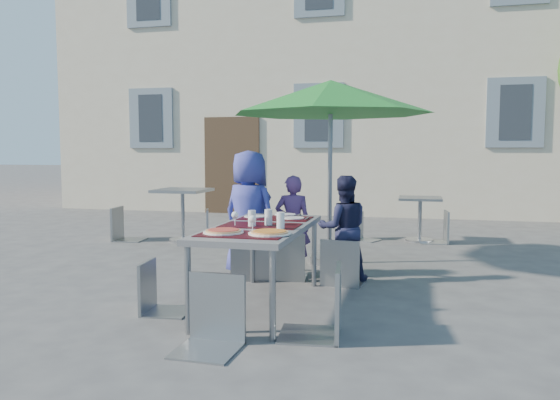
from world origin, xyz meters
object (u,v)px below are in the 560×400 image
(pizza_near_right, at_px, (269,232))
(chair_5, at_px, (211,268))
(dining_table, at_px, (261,232))
(chair_3, at_px, (157,256))
(chair_2, at_px, (342,234))
(cafe_table_0, at_px, (183,204))
(bg_chair_r_0, at_px, (201,206))
(chair_1, at_px, (286,226))
(child_0, at_px, (249,214))
(chair_0, at_px, (251,225))
(cafe_table_1, at_px, (420,212))
(bg_chair_l_1, at_px, (362,210))
(bg_chair_r_1, at_px, (440,207))
(chair_4, at_px, (324,258))
(child_1, at_px, (293,225))
(bg_chair_l_0, at_px, (123,203))
(pizza_near_left, at_px, (223,231))
(patio_umbrella, at_px, (331,99))
(child_2, at_px, (343,228))

(pizza_near_right, bearing_deg, chair_5, -115.99)
(dining_table, height_order, chair_3, chair_3)
(chair_2, bearing_deg, cafe_table_0, 141.71)
(chair_2, height_order, bg_chair_r_0, bg_chair_r_0)
(chair_5, height_order, cafe_table_0, chair_5)
(chair_1, xyz_separation_m, cafe_table_0, (-2.17, 2.10, 0.01))
(child_0, bearing_deg, chair_0, 134.14)
(cafe_table_1, bearing_deg, bg_chair_r_0, -166.79)
(bg_chair_l_1, bearing_deg, bg_chair_r_1, 0.94)
(chair_1, distance_m, cafe_table_0, 3.02)
(chair_3, bearing_deg, chair_2, 43.19)
(chair_0, xyz_separation_m, bg_chair_r_1, (2.14, 3.04, -0.05))
(chair_1, height_order, chair_4, chair_4)
(child_1, height_order, chair_2, child_1)
(chair_1, height_order, bg_chair_l_0, same)
(cafe_table_0, bearing_deg, cafe_table_1, 14.20)
(chair_1, distance_m, chair_4, 1.91)
(pizza_near_left, height_order, bg_chair_l_0, bg_chair_l_0)
(pizza_near_right, height_order, chair_5, chair_5)
(chair_3, bearing_deg, chair_4, -10.40)
(chair_2, height_order, cafe_table_1, chair_2)
(child_0, relative_size, bg_chair_l_0, 1.42)
(chair_3, bearing_deg, chair_0, 72.53)
(dining_table, distance_m, patio_umbrella, 2.52)
(dining_table, xyz_separation_m, chair_1, (-0.02, 1.09, -0.10))
(chair_0, bearing_deg, bg_chair_l_0, 143.20)
(bg_chair_l_1, bearing_deg, pizza_near_right, -94.06)
(pizza_near_right, relative_size, chair_4, 0.33)
(pizza_near_right, height_order, patio_umbrella, patio_umbrella)
(chair_3, bearing_deg, cafe_table_1, 63.12)
(cafe_table_1, bearing_deg, chair_1, -115.88)
(chair_1, xyz_separation_m, cafe_table_1, (1.47, 3.02, -0.13))
(chair_0, distance_m, chair_2, 1.02)
(pizza_near_right, bearing_deg, chair_1, 98.62)
(pizza_near_right, xyz_separation_m, child_2, (0.38, 1.71, -0.19))
(bg_chair_l_1, bearing_deg, chair_4, -88.12)
(chair_5, relative_size, cafe_table_0, 1.20)
(chair_3, relative_size, cafe_table_0, 1.04)
(chair_2, height_order, bg_chair_l_1, chair_2)
(pizza_near_left, xyz_separation_m, chair_4, (0.86, -0.15, -0.15))
(chair_5, xyz_separation_m, bg_chair_l_0, (-3.11, 4.16, 0.01))
(bg_chair_l_0, bearing_deg, patio_umbrella, -15.93)
(chair_4, distance_m, cafe_table_1, 4.85)
(patio_umbrella, relative_size, bg_chair_r_1, 2.65)
(patio_umbrella, bearing_deg, child_1, -115.52)
(bg_chair_l_0, xyz_separation_m, bg_chair_r_1, (4.92, 0.97, -0.04))
(chair_4, bearing_deg, pizza_near_left, 170.43)
(chair_4, height_order, bg_chair_l_0, chair_4)
(child_2, bearing_deg, patio_umbrella, -87.31)
(pizza_near_left, height_order, bg_chair_l_1, bg_chair_l_1)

